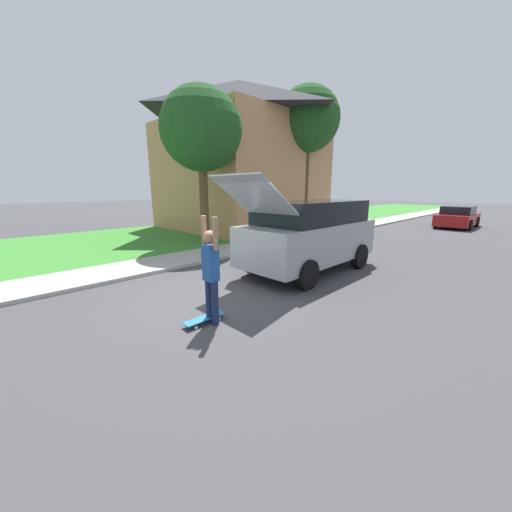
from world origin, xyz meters
TOP-DOWN VIEW (x-y plane):
  - ground_plane at (0.00, 0.00)m, footprint 120.00×120.00m
  - lawn at (-8.00, 6.00)m, footprint 10.00×80.00m
  - sidewalk at (-3.60, 6.00)m, footprint 1.80×80.00m
  - house at (-8.57, 8.45)m, footprint 8.87×8.42m
  - lawn_tree_near at (-5.29, 3.51)m, footprint 3.26×3.26m
  - lawn_tree_far at (-4.65, 9.74)m, footprint 3.34×3.34m
  - suv_parked at (0.16, 3.36)m, footprint 2.05×5.11m
  - car_down_street at (1.02, 18.42)m, footprint 1.94×4.10m
  - skateboarder at (0.93, -0.72)m, footprint 0.41×0.22m
  - skateboard at (0.83, -0.82)m, footprint 0.23×0.81m

SIDE VIEW (x-z plane):
  - ground_plane at x=0.00m, z-range 0.00..0.00m
  - lawn at x=-8.00m, z-range 0.00..0.08m
  - sidewalk at x=-3.60m, z-range 0.00..0.10m
  - skateboard at x=0.83m, z-range 0.03..0.13m
  - car_down_street at x=1.02m, z-range -0.03..1.32m
  - skateboarder at x=0.93m, z-range 0.03..1.96m
  - suv_parked at x=0.16m, z-range -0.22..2.46m
  - house at x=-8.57m, z-range 0.25..8.60m
  - lawn_tree_near at x=-5.29m, z-range 1.54..7.78m
  - lawn_tree_far at x=-4.65m, z-range 2.11..9.64m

